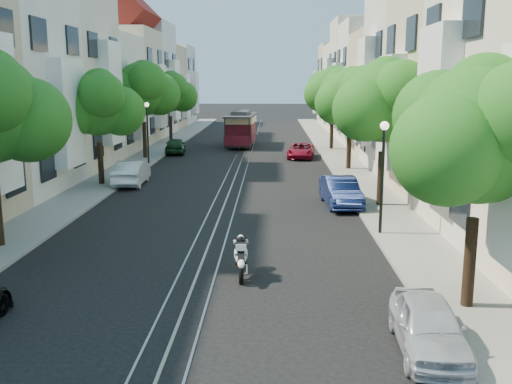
# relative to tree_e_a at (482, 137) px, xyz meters

# --- Properties ---
(ground) EXTENTS (200.00, 200.00, 0.00)m
(ground) POSITION_rel_tree_e_a_xyz_m (-7.26, 31.02, -4.40)
(ground) COLOR black
(ground) RESTS_ON ground
(sidewalk_east) EXTENTS (2.50, 80.00, 0.12)m
(sidewalk_east) POSITION_rel_tree_e_a_xyz_m (-0.01, 31.02, -4.34)
(sidewalk_east) COLOR gray
(sidewalk_east) RESTS_ON ground
(sidewalk_west) EXTENTS (2.50, 80.00, 0.12)m
(sidewalk_west) POSITION_rel_tree_e_a_xyz_m (-14.51, 31.02, -4.34)
(sidewalk_west) COLOR gray
(sidewalk_west) RESTS_ON ground
(rail_left) EXTENTS (0.06, 80.00, 0.02)m
(rail_left) POSITION_rel_tree_e_a_xyz_m (-7.81, 31.02, -4.39)
(rail_left) COLOR gray
(rail_left) RESTS_ON ground
(rail_slot) EXTENTS (0.06, 80.00, 0.02)m
(rail_slot) POSITION_rel_tree_e_a_xyz_m (-7.26, 31.02, -4.39)
(rail_slot) COLOR gray
(rail_slot) RESTS_ON ground
(rail_right) EXTENTS (0.06, 80.00, 0.02)m
(rail_right) POSITION_rel_tree_e_a_xyz_m (-6.71, 31.02, -4.39)
(rail_right) COLOR gray
(rail_right) RESTS_ON ground
(lane_line) EXTENTS (0.08, 80.00, 0.01)m
(lane_line) POSITION_rel_tree_e_a_xyz_m (-7.26, 31.02, -4.40)
(lane_line) COLOR tan
(lane_line) RESTS_ON ground
(townhouses_east) EXTENTS (7.75, 72.00, 12.00)m
(townhouses_east) POSITION_rel_tree_e_a_xyz_m (4.61, 30.94, 0.79)
(townhouses_east) COLOR beige
(townhouses_east) RESTS_ON ground
(townhouses_west) EXTENTS (7.75, 72.00, 11.76)m
(townhouses_west) POSITION_rel_tree_e_a_xyz_m (-19.13, 30.94, 0.68)
(townhouses_west) COLOR silver
(townhouses_west) RESTS_ON ground
(tree_e_a) EXTENTS (4.72, 3.87, 6.27)m
(tree_e_a) POSITION_rel_tree_e_a_xyz_m (0.00, 0.00, 0.00)
(tree_e_a) COLOR black
(tree_e_a) RESTS_ON ground
(tree_e_b) EXTENTS (4.93, 4.08, 6.68)m
(tree_e_b) POSITION_rel_tree_e_a_xyz_m (0.00, 12.00, 0.34)
(tree_e_b) COLOR black
(tree_e_b) RESTS_ON ground
(tree_e_c) EXTENTS (4.84, 3.99, 6.52)m
(tree_e_c) POSITION_rel_tree_e_a_xyz_m (0.00, 23.00, 0.20)
(tree_e_c) COLOR black
(tree_e_c) RESTS_ON ground
(tree_e_d) EXTENTS (5.01, 4.16, 6.85)m
(tree_e_d) POSITION_rel_tree_e_a_xyz_m (0.00, 34.00, 0.47)
(tree_e_d) COLOR black
(tree_e_d) RESTS_ON ground
(tree_w_b) EXTENTS (4.72, 3.87, 6.27)m
(tree_w_b) POSITION_rel_tree_e_a_xyz_m (-14.40, 17.00, 0.00)
(tree_w_b) COLOR black
(tree_w_b) RESTS_ON ground
(tree_w_c) EXTENTS (5.13, 4.28, 7.09)m
(tree_w_c) POSITION_rel_tree_e_a_xyz_m (-14.40, 28.00, 0.67)
(tree_w_c) COLOR black
(tree_w_c) RESTS_ON ground
(tree_w_d) EXTENTS (4.84, 3.99, 6.52)m
(tree_w_d) POSITION_rel_tree_e_a_xyz_m (-14.40, 39.00, 0.20)
(tree_w_d) COLOR black
(tree_w_d) RESTS_ON ground
(lamp_east) EXTENTS (0.32, 0.32, 4.16)m
(lamp_east) POSITION_rel_tree_e_a_xyz_m (-0.96, 7.02, -1.55)
(lamp_east) COLOR black
(lamp_east) RESTS_ON ground
(lamp_west) EXTENTS (0.32, 0.32, 4.16)m
(lamp_west) POSITION_rel_tree_e_a_xyz_m (-13.56, 25.02, -1.55)
(lamp_west) COLOR black
(lamp_west) RESTS_ON ground
(sportbike_rider) EXTENTS (0.47, 1.87, 1.29)m
(sportbike_rider) POSITION_rel_tree_e_a_xyz_m (-5.93, 2.32, -3.70)
(sportbike_rider) COLOR black
(sportbike_rider) RESTS_ON ground
(cable_car) EXTENTS (2.69, 7.51, 2.84)m
(cable_car) POSITION_rel_tree_e_a_xyz_m (-7.76, 36.59, -2.71)
(cable_car) COLOR black
(cable_car) RESTS_ON ground
(parked_car_e_near) EXTENTS (1.54, 3.46, 1.16)m
(parked_car_e_near) POSITION_rel_tree_e_a_xyz_m (-1.66, -2.29, -3.82)
(parked_car_e_near) COLOR silver
(parked_car_e_near) RESTS_ON ground
(parked_car_e_mid) EXTENTS (1.74, 4.19, 1.35)m
(parked_car_e_mid) POSITION_rel_tree_e_a_xyz_m (-1.84, 12.18, -3.72)
(parked_car_e_mid) COLOR #0D1945
(parked_car_e_mid) RESTS_ON ground
(parked_car_e_far) EXTENTS (2.32, 4.25, 1.13)m
(parked_car_e_far) POSITION_rel_tree_e_a_xyz_m (-2.86, 28.81, -3.83)
(parked_car_e_far) COLOR maroon
(parked_car_e_far) RESTS_ON ground
(parked_car_w_mid) EXTENTS (1.61, 4.19, 1.36)m
(parked_car_w_mid) POSITION_rel_tree_e_a_xyz_m (-12.86, 17.34, -3.72)
(parked_car_w_mid) COLOR silver
(parked_car_w_mid) RESTS_ON ground
(parked_car_w_far) EXTENTS (1.90, 3.88, 1.27)m
(parked_car_w_far) POSITION_rel_tree_e_a_xyz_m (-12.72, 31.07, -3.76)
(parked_car_w_far) COLOR #16371B
(parked_car_w_far) RESTS_ON ground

